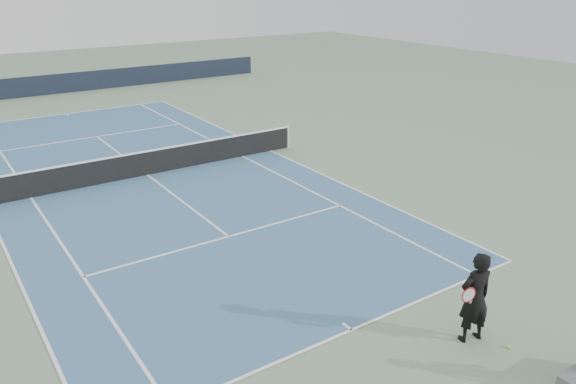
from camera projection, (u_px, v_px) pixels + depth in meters
ground at (147, 175)px, 21.11m from camera, size 80.00×80.00×0.00m
court_surface at (147, 175)px, 21.11m from camera, size 10.97×23.77×0.01m
tennis_net at (146, 162)px, 20.93m from camera, size 12.90×0.10×1.07m
windscreen_far at (41, 86)px, 34.69m from camera, size 30.00×0.25×1.20m
tennis_player at (475, 297)px, 11.31m from camera, size 0.88×0.69×2.00m
tennis_ball at (509, 347)px, 11.37m from camera, size 0.07×0.07×0.07m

